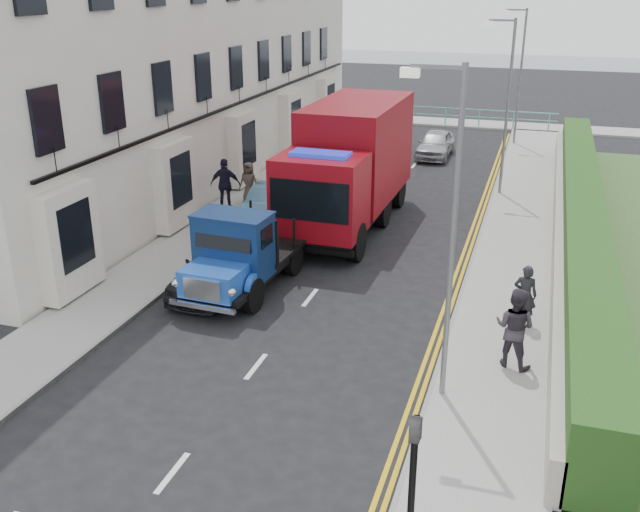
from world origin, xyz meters
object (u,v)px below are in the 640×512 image
Objects in this scene: lamp_near at (448,220)px; pedestrian_east_near at (525,295)px; lamp_far at (519,69)px; lamp_mid at (505,98)px; bedford_lorry at (237,258)px; red_lorry at (350,163)px; parked_car_front at (222,265)px.

lamp_near is 5.20m from pedestrian_east_near.
lamp_far is 22.39m from pedestrian_east_near.
lamp_far is at bearing 90.00° from lamp_mid.
lamp_near is 7.71m from bedford_lorry.
bedford_lorry is 7.79m from pedestrian_east_near.
lamp_far reaches higher than red_lorry.
parked_car_front is at bearing 3.66° from pedestrian_east_near.
red_lorry reaches higher than pedestrian_east_near.
lamp_far is at bearing -82.63° from pedestrian_east_near.
lamp_near and lamp_mid have the same top height.
pedestrian_east_near is at bearing 2.60° from parked_car_front.
lamp_far is 23.42m from bedford_lorry.
bedford_lorry is at bearing 149.80° from lamp_near.
bedford_lorry is (-6.18, 3.60, -2.88)m from lamp_near.
lamp_far reaches higher than parked_car_front.
red_lorry is at bearing -42.53° from pedestrian_east_near.
red_lorry is at bearing 114.71° from lamp_near.
lamp_mid is 7.52m from red_lorry.
pedestrian_east_near is at bearing -85.87° from lamp_far.
lamp_near is 8.44m from parked_car_front.
lamp_far is 0.84× the size of red_lorry.
red_lorry is (-4.82, -5.52, -1.69)m from lamp_mid.
parked_car_front is 2.67× the size of pedestrian_east_near.
lamp_near reaches higher than bedford_lorry.
pedestrian_east_near is at bearing 5.37° from bedford_lorry.
lamp_mid reaches higher than pedestrian_east_near.
lamp_far is (0.00, 10.00, 0.00)m from lamp_mid.
lamp_mid is 10.00m from lamp_far.
red_lorry is (1.36, 6.88, 1.19)m from bedford_lorry.
bedford_lorry is (-6.18, -12.40, -2.88)m from lamp_mid.
lamp_near is 11.66m from red_lorry.
parked_car_front is at bearing 150.58° from lamp_near.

